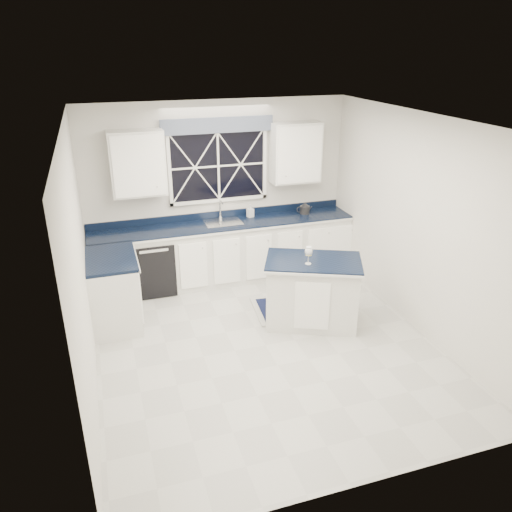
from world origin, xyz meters
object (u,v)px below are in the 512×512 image
object	(u,v)px
wine_glass	(309,252)
kettle	(305,209)
dishwasher	(153,264)
soap_bottle	(250,211)
faucet	(220,209)
island	(312,292)

from	to	relation	value
wine_glass	kettle	bearing A→B (deg)	68.51
dishwasher	kettle	xyz separation A→B (m)	(2.43, 0.05, 0.61)
wine_glass	soap_bottle	bearing A→B (deg)	95.72
soap_bottle	kettle	bearing A→B (deg)	-7.20
faucet	wine_glass	xyz separation A→B (m)	(0.65, -1.88, -0.04)
soap_bottle	wine_glass	bearing A→B (deg)	-84.28
kettle	soap_bottle	distance (m)	0.87
dishwasher	wine_glass	world-z (taller)	wine_glass
dishwasher	soap_bottle	distance (m)	1.69
faucet	dishwasher	bearing A→B (deg)	-169.98
faucet	kettle	bearing A→B (deg)	-6.38
dishwasher	island	size ratio (longest dim) A/B	0.59
island	soap_bottle	bearing A→B (deg)	123.46
dishwasher	soap_bottle	size ratio (longest dim) A/B	4.14
island	wine_glass	bearing A→B (deg)	-119.50
kettle	wine_glass	xyz separation A→B (m)	(-0.68, -1.73, 0.04)
island	kettle	size ratio (longest dim) A/B	5.60
faucet	kettle	world-z (taller)	faucet
dishwasher	faucet	size ratio (longest dim) A/B	2.72
faucet	wine_glass	distance (m)	1.99
kettle	faucet	bearing A→B (deg)	-176.05
dishwasher	soap_bottle	world-z (taller)	soap_bottle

